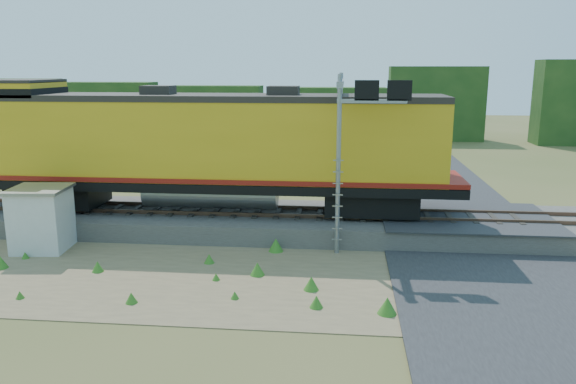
# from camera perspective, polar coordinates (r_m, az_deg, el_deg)

# --- Properties ---
(ground) EXTENTS (140.00, 140.00, 0.00)m
(ground) POSITION_cam_1_polar(r_m,az_deg,el_deg) (18.67, -0.40, -9.22)
(ground) COLOR #475123
(ground) RESTS_ON ground
(ballast) EXTENTS (70.00, 5.00, 0.80)m
(ballast) POSITION_cam_1_polar(r_m,az_deg,el_deg) (24.21, 1.12, -3.11)
(ballast) COLOR slate
(ballast) RESTS_ON ground
(rails) EXTENTS (70.00, 1.54, 0.16)m
(rails) POSITION_cam_1_polar(r_m,az_deg,el_deg) (24.08, 1.13, -2.01)
(rails) COLOR brown
(rails) RESTS_ON ballast
(dirt_shoulder) EXTENTS (26.00, 8.00, 0.03)m
(dirt_shoulder) POSITION_cam_1_polar(r_m,az_deg,el_deg) (19.42, -6.18, -8.37)
(dirt_shoulder) COLOR #8C7754
(dirt_shoulder) RESTS_ON ground
(road) EXTENTS (7.00, 66.00, 0.86)m
(road) POSITION_cam_1_polar(r_m,az_deg,el_deg) (19.90, 20.54, -8.37)
(road) COLOR #38383A
(road) RESTS_ON ground
(tree_line_north) EXTENTS (130.00, 3.00, 6.50)m
(tree_line_north) POSITION_cam_1_polar(r_m,az_deg,el_deg) (55.41, 3.86, 8.49)
(tree_line_north) COLOR #1C3E16
(tree_line_north) RESTS_ON ground
(weed_clumps) EXTENTS (15.00, 6.20, 0.56)m
(weed_clumps) POSITION_cam_1_polar(r_m,az_deg,el_deg) (19.42, -10.81, -8.57)
(weed_clumps) COLOR #387722
(weed_clumps) RESTS_ON ground
(locomotive) EXTENTS (21.18, 3.23, 5.46)m
(locomotive) POSITION_cam_1_polar(r_m,az_deg,el_deg) (24.23, -8.72, 4.64)
(locomotive) COLOR black
(locomotive) RESTS_ON rails
(shed) EXTENTS (2.28, 2.28, 2.47)m
(shed) POSITION_cam_1_polar(r_m,az_deg,el_deg) (23.55, -23.75, -2.49)
(shed) COLOR silver
(shed) RESTS_ON ground
(signal_gantry) EXTENTS (2.66, 6.20, 6.70)m
(signal_gantry) POSITION_cam_1_polar(r_m,az_deg,el_deg) (22.66, 6.15, 7.73)
(signal_gantry) COLOR gray
(signal_gantry) RESTS_ON ground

